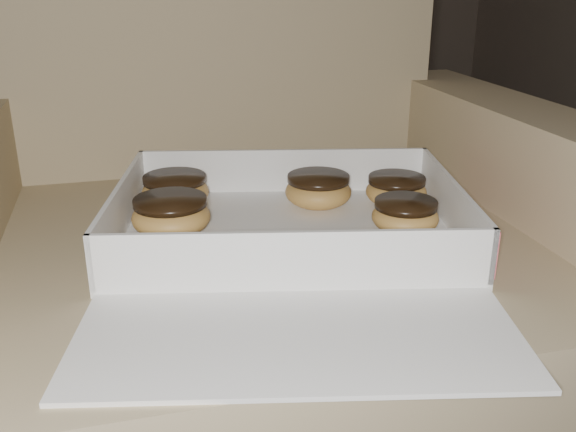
# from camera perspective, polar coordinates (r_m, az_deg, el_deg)

# --- Properties ---
(armchair) EXTENTS (0.90, 0.76, 0.94)m
(armchair) POSITION_cam_1_polar(r_m,az_deg,el_deg) (0.96, -2.99, -6.83)
(armchair) COLOR tan
(armchair) RESTS_ON floor
(bakery_box) EXTENTS (0.52, 0.58, 0.07)m
(bakery_box) POSITION_cam_1_polar(r_m,az_deg,el_deg) (0.79, 0.39, -2.13)
(bakery_box) COLOR white
(bakery_box) RESTS_ON armchair
(donut_a) EXTENTS (0.09, 0.09, 0.04)m
(donut_a) POSITION_cam_1_polar(r_m,az_deg,el_deg) (0.83, 10.38, 0.08)
(donut_a) COLOR gold
(donut_a) RESTS_ON bakery_box
(donut_b) EXTENTS (0.09, 0.09, 0.05)m
(donut_b) POSITION_cam_1_polar(r_m,az_deg,el_deg) (0.91, 2.70, 2.35)
(donut_b) COLOR gold
(donut_b) RESTS_ON bakery_box
(donut_c) EXTENTS (0.09, 0.09, 0.04)m
(donut_c) POSITION_cam_1_polar(r_m,az_deg,el_deg) (0.92, 9.60, 2.30)
(donut_c) COLOR gold
(donut_c) RESTS_ON bakery_box
(donut_d) EXTENTS (0.09, 0.09, 0.05)m
(donut_d) POSITION_cam_1_polar(r_m,az_deg,el_deg) (0.92, -9.99, 2.28)
(donut_d) COLOR gold
(donut_d) RESTS_ON bakery_box
(donut_e) EXTENTS (0.10, 0.10, 0.05)m
(donut_e) POSITION_cam_1_polar(r_m,az_deg,el_deg) (0.82, -10.36, 0.09)
(donut_e) COLOR gold
(donut_e) RESTS_ON bakery_box
(crumb_a) EXTENTS (0.01, 0.01, 0.00)m
(crumb_a) POSITION_cam_1_polar(r_m,az_deg,el_deg) (0.75, 15.53, -4.45)
(crumb_a) COLOR black
(crumb_a) RESTS_ON bakery_box
(crumb_b) EXTENTS (0.01, 0.01, 0.00)m
(crumb_b) POSITION_cam_1_polar(r_m,az_deg,el_deg) (0.77, 6.46, -3.00)
(crumb_b) COLOR black
(crumb_b) RESTS_ON bakery_box
(crumb_c) EXTENTS (0.01, 0.01, 0.00)m
(crumb_c) POSITION_cam_1_polar(r_m,az_deg,el_deg) (0.82, 6.80, -1.55)
(crumb_c) COLOR black
(crumb_c) RESTS_ON bakery_box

